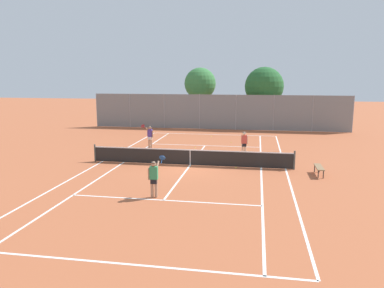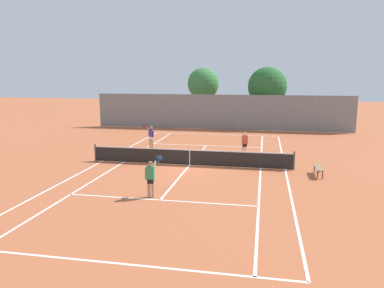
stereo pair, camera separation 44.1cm
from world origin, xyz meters
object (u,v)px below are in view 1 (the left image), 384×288
object	(u,v)px
loose_tennis_ball_2	(231,142)
loose_tennis_ball_3	(236,168)
player_far_left	(150,135)
tree_behind_left	(201,85)
tree_behind_right	(264,88)
loose_tennis_ball_0	(211,136)
player_near_side	(154,177)
loose_tennis_ball_4	(167,135)
loose_tennis_ball_1	(195,148)
courtside_bench	(319,168)
tennis_net	(190,157)
player_far_right	(244,142)

from	to	relation	value
loose_tennis_ball_2	loose_tennis_ball_3	xyz separation A→B (m)	(0.86, -8.24, 0.00)
player_far_left	loose_tennis_ball_2	world-z (taller)	player_far_left
player_far_left	loose_tennis_ball_2	size ratio (longest dim) A/B	26.88
player_far_left	tree_behind_left	xyz separation A→B (m)	(1.64, 14.02, 3.33)
loose_tennis_ball_2	tree_behind_right	distance (m)	10.81
player_far_left	loose_tennis_ball_0	world-z (taller)	player_far_left
player_near_side	loose_tennis_ball_4	world-z (taller)	player_near_side
loose_tennis_ball_0	loose_tennis_ball_3	xyz separation A→B (m)	(2.75, -10.87, 0.00)
tree_behind_right	player_far_left	bearing A→B (deg)	-122.67
loose_tennis_ball_4	tree_behind_right	world-z (taller)	tree_behind_right
player_far_left	loose_tennis_ball_4	distance (m)	6.20
loose_tennis_ball_0	loose_tennis_ball_1	world-z (taller)	same
tree_behind_right	courtside_bench	bearing A→B (deg)	-81.75
player_far_left	loose_tennis_ball_3	bearing A→B (deg)	-37.71
tree_behind_left	tree_behind_right	world-z (taller)	tree_behind_right
loose_tennis_ball_4	courtside_bench	distance (m)	16.38
loose_tennis_ball_2	courtside_bench	xyz separation A→B (m)	(5.28, -9.01, 0.38)
player_far_left	tree_behind_right	distance (m)	15.62
loose_tennis_ball_3	courtside_bench	world-z (taller)	courtside_bench
loose_tennis_ball_3	courtside_bench	xyz separation A→B (m)	(4.42, -0.77, 0.38)
tennis_net	player_near_side	xyz separation A→B (m)	(-0.50, -6.07, 0.42)
player_far_right	tree_behind_left	distance (m)	16.76
player_far_left	player_far_right	size ratio (longest dim) A/B	1.11
tennis_net	player_near_side	world-z (taller)	player_near_side
loose_tennis_ball_4	tree_behind_right	distance (m)	11.54
tree_behind_left	player_far_left	bearing A→B (deg)	-96.67
tree_behind_right	tennis_net	bearing A→B (deg)	-104.02
loose_tennis_ball_3	tree_behind_right	size ratio (longest dim) A/B	0.01
loose_tennis_ball_3	tree_behind_left	size ratio (longest dim) A/B	0.01
loose_tennis_ball_2	loose_tennis_ball_3	distance (m)	8.28
loose_tennis_ball_1	loose_tennis_ball_2	distance (m)	3.62
loose_tennis_ball_2	loose_tennis_ball_3	size ratio (longest dim) A/B	1.00
loose_tennis_ball_1	tree_behind_left	distance (m)	14.26
player_near_side	player_far_right	bearing A→B (deg)	69.33
player_far_left	tree_behind_left	size ratio (longest dim) A/B	0.29
tennis_net	loose_tennis_ball_0	bearing A→B (deg)	90.20
tennis_net	courtside_bench	bearing A→B (deg)	-8.11
player_far_right	tree_behind_left	size ratio (longest dim) A/B	0.26
player_far_left	loose_tennis_ball_1	xyz separation A→B (m)	(3.27, 0.49, -0.89)
loose_tennis_ball_2	loose_tennis_ball_0	bearing A→B (deg)	125.73
player_near_side	tree_behind_right	distance (m)	24.48
loose_tennis_ball_2	loose_tennis_ball_1	bearing A→B (deg)	-132.19
loose_tennis_ball_0	loose_tennis_ball_3	distance (m)	11.21
tennis_net	player_far_right	world-z (taller)	player_far_right
loose_tennis_ball_4	tennis_net	bearing A→B (deg)	-69.76
player_far_right	loose_tennis_ball_2	distance (m)	4.95
loose_tennis_ball_0	loose_tennis_ball_1	xyz separation A→B (m)	(-0.54, -5.31, 0.00)
tennis_net	tree_behind_left	world-z (taller)	tree_behind_left
loose_tennis_ball_0	loose_tennis_ball_1	distance (m)	5.34
loose_tennis_ball_3	tree_behind_right	bearing A→B (deg)	84.56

